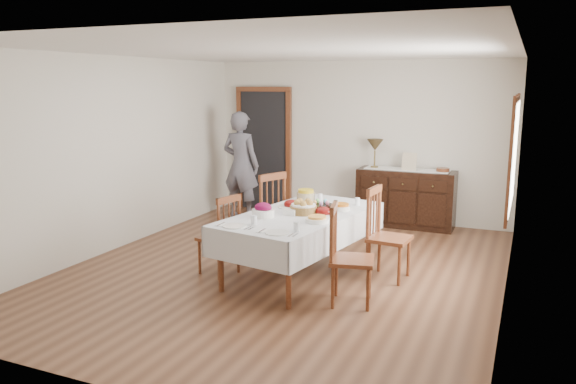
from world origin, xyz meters
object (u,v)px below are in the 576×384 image
at_px(chair_left_far, 265,213).
at_px(sideboard, 406,198).
at_px(chair_right_near, 347,254).
at_px(table_lamp, 375,146).
at_px(dining_table, 301,221).
at_px(person, 241,162).
at_px(chair_right_far, 385,233).
at_px(chair_left_near, 221,234).

height_order(chair_left_far, sideboard, chair_left_far).
height_order(chair_right_near, sideboard, chair_right_near).
bearing_deg(table_lamp, dining_table, -92.50).
bearing_deg(dining_table, person, 141.30).
distance_m(chair_right_near, chair_right_far, 0.94).
distance_m(person, table_lamp, 2.22).
xyz_separation_m(chair_right_far, table_lamp, (-0.80, 2.51, 0.72)).
height_order(chair_left_far, table_lamp, table_lamp).
relative_size(dining_table, chair_left_far, 2.11).
bearing_deg(dining_table, chair_right_far, 28.34).
relative_size(chair_left_near, chair_right_near, 0.93).
relative_size(chair_left_far, sideboard, 0.74).
bearing_deg(chair_right_near, chair_right_far, -23.40).
distance_m(dining_table, chair_left_far, 0.91).
height_order(chair_right_far, person, person).
height_order(chair_left_far, chair_right_far, chair_left_far).
xyz_separation_m(chair_right_near, chair_right_far, (0.17, 0.92, 0.01)).
xyz_separation_m(chair_left_near, chair_right_far, (1.80, 0.65, 0.05)).
xyz_separation_m(chair_right_near, sideboard, (-0.11, 3.42, -0.07)).
xyz_separation_m(chair_left_far, chair_right_near, (1.48, -1.16, -0.04)).
distance_m(dining_table, chair_left_near, 0.95).
bearing_deg(dining_table, table_lamp, 97.46).
relative_size(person, table_lamp, 4.15).
xyz_separation_m(sideboard, person, (-2.66, -0.52, 0.50)).
distance_m(dining_table, chair_right_near, 0.98).
distance_m(chair_right_near, person, 4.03).
height_order(chair_left_near, chair_left_far, chair_left_far).
bearing_deg(sideboard, chair_right_far, -83.59).
xyz_separation_m(dining_table, chair_right_far, (0.93, 0.31, -0.12)).
bearing_deg(table_lamp, sideboard, -0.92).
height_order(sideboard, table_lamp, table_lamp).
bearing_deg(chair_left_near, chair_right_near, 95.13).
xyz_separation_m(chair_left_near, table_lamp, (0.99, 3.16, 0.77)).
relative_size(chair_right_near, table_lamp, 2.26).
height_order(chair_left_near, sideboard, chair_left_near).
relative_size(dining_table, chair_right_near, 2.26).
bearing_deg(chair_right_near, chair_left_far, 39.01).
distance_m(dining_table, sideboard, 2.89).
relative_size(chair_left_far, chair_right_far, 1.04).
bearing_deg(person, dining_table, 134.08).
bearing_deg(person, sideboard, -166.09).
bearing_deg(chair_right_far, sideboard, 11.28).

